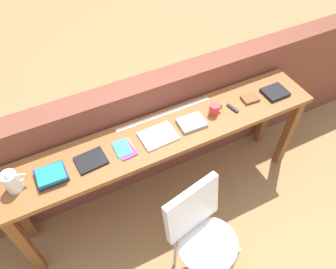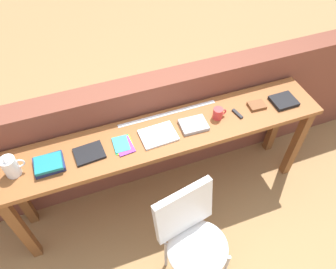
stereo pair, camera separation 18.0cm
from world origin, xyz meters
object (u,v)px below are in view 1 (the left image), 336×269
(leather_journal_brown, at_px, (250,99))
(book_repair_rightmost, at_px, (275,92))
(chair_white_moulded, at_px, (202,232))
(pitcher_white, at_px, (12,181))
(book_open_centre, at_px, (158,136))
(pamphlet_pile_colourful, at_px, (124,149))
(magazine_cycling, at_px, (91,160))
(mug, at_px, (214,109))
(multitool_folded, at_px, (233,108))
(book_stack_leftmost, at_px, (51,175))

(leather_journal_brown, bearing_deg, book_repair_rightmost, -4.20)
(chair_white_moulded, bearing_deg, leather_journal_brown, 39.60)
(pitcher_white, xyz_separation_m, leather_journal_brown, (1.84, 0.00, -0.07))
(pitcher_white, distance_m, book_open_centre, 1.01)
(pamphlet_pile_colourful, relative_size, leather_journal_brown, 1.48)
(magazine_cycling, relative_size, mug, 1.85)
(mug, distance_m, multitool_folded, 0.16)
(book_stack_leftmost, bearing_deg, mug, 1.16)
(multitool_folded, height_order, leather_journal_brown, leather_journal_brown)
(book_stack_leftmost, distance_m, multitool_folded, 1.43)
(pitcher_white, height_order, magazine_cycling, pitcher_white)
(book_open_centre, xyz_separation_m, mug, (0.49, 0.02, 0.04))
(chair_white_moulded, xyz_separation_m, mug, (0.47, 0.68, 0.40))
(book_open_centre, distance_m, book_repair_rightmost, 1.06)
(magazine_cycling, distance_m, book_open_centre, 0.51)
(book_repair_rightmost, bearing_deg, pitcher_white, 178.90)
(pitcher_white, distance_m, mug, 1.50)
(pamphlet_pile_colourful, bearing_deg, pitcher_white, 178.79)
(mug, bearing_deg, book_repair_rightmost, -2.90)
(chair_white_moulded, height_order, book_repair_rightmost, book_repair_rightmost)
(book_stack_leftmost, bearing_deg, pitcher_white, 173.84)
(pamphlet_pile_colourful, distance_m, leather_journal_brown, 1.10)
(mug, height_order, multitool_folded, mug)
(book_open_centre, bearing_deg, pitcher_white, 176.66)
(mug, bearing_deg, pamphlet_pile_colourful, -178.71)
(multitool_folded, bearing_deg, book_repair_rightmost, -0.62)
(book_stack_leftmost, relative_size, multitool_folded, 1.85)
(book_repair_rightmost, bearing_deg, pamphlet_pile_colourful, 179.15)
(book_stack_leftmost, bearing_deg, multitool_folded, 0.05)
(book_open_centre, bearing_deg, multitool_folded, -2.63)
(mug, height_order, leather_journal_brown, mug)
(magazine_cycling, bearing_deg, book_repair_rightmost, -4.81)
(pitcher_white, xyz_separation_m, mug, (1.50, 0.00, -0.03))
(mug, bearing_deg, magazine_cycling, -179.24)
(pamphlet_pile_colourful, height_order, book_open_centre, book_open_centre)
(book_open_centre, xyz_separation_m, leather_journal_brown, (0.84, 0.02, 0.00))
(chair_white_moulded, relative_size, pamphlet_pile_colourful, 4.63)
(book_stack_leftmost, bearing_deg, book_open_centre, 0.41)
(mug, xyz_separation_m, multitool_folded, (0.16, -0.02, -0.04))
(pitcher_white, xyz_separation_m, book_open_centre, (1.01, -0.02, -0.07))
(leather_journal_brown, bearing_deg, mug, -176.05)
(book_open_centre, height_order, mug, mug)
(book_open_centre, relative_size, leather_journal_brown, 2.01)
(chair_white_moulded, height_order, pamphlet_pile_colourful, same)
(mug, xyz_separation_m, leather_journal_brown, (0.35, 0.00, -0.03))
(leather_journal_brown, bearing_deg, chair_white_moulded, -136.82)
(leather_journal_brown, bearing_deg, magazine_cycling, -175.76)
(magazine_cycling, distance_m, pamphlet_pile_colourful, 0.24)
(magazine_cycling, xyz_separation_m, multitool_folded, (1.16, -0.01, -0.00))
(book_repair_rightmost, bearing_deg, mug, 176.77)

